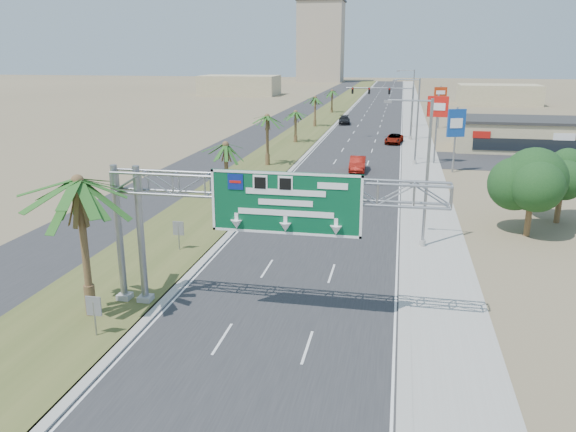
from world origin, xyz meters
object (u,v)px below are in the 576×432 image
(car_right_lane, at_px, (394,139))
(car_far, at_px, (344,120))
(sign_gantry, at_px, (256,198))
(pole_sign_red_near, at_px, (438,110))
(signal_mast, at_px, (398,108))
(car_mid_lane, at_px, (358,164))
(palm_near, at_px, (78,182))
(store_building, at_px, (522,135))
(car_left_lane, at_px, (277,188))
(pole_sign_blue, at_px, (456,125))
(pole_sign_red_far, at_px, (440,95))

(car_right_lane, relative_size, car_far, 0.97)
(sign_gantry, relative_size, pole_sign_red_near, 2.05)
(signal_mast, bearing_deg, car_mid_lane, -99.17)
(sign_gantry, height_order, signal_mast, signal_mast)
(palm_near, xyz_separation_m, car_right_lane, (14.00, 60.09, -6.24))
(palm_near, bearing_deg, signal_mast, 77.34)
(signal_mast, distance_m, store_building, 18.08)
(car_left_lane, xyz_separation_m, car_right_lane, (10.21, 33.64, 0.02))
(car_left_lane, distance_m, car_mid_lane, 14.08)
(car_left_lane, xyz_separation_m, car_far, (0.69, 55.63, 0.07))
(palm_near, distance_m, pole_sign_blue, 45.38)
(signal_mast, xyz_separation_m, car_right_lane, (-0.37, -3.88, -4.16))
(signal_mast, xyz_separation_m, pole_sign_red_far, (6.96, 15.19, 0.88))
(pole_sign_blue, bearing_deg, pole_sign_red_far, 89.14)
(pole_sign_red_near, bearing_deg, car_far, 111.38)
(car_far, bearing_deg, store_building, -47.71)
(palm_near, relative_size, car_left_lane, 2.11)
(signal_mast, bearing_deg, car_far, 118.66)
(store_building, xyz_separation_m, car_right_lane, (-17.20, 2.09, -1.31))
(car_mid_lane, bearing_deg, palm_near, -106.69)
(car_right_lane, distance_m, pole_sign_red_near, 16.80)
(car_left_lane, height_order, car_mid_lane, car_mid_lane)
(palm_near, relative_size, car_mid_lane, 1.68)
(car_left_lane, relative_size, pole_sign_red_near, 0.48)
(car_mid_lane, distance_m, car_right_lane, 21.49)
(car_mid_lane, bearing_deg, signal_mast, 78.99)
(car_right_lane, bearing_deg, pole_sign_red_far, 75.42)
(signal_mast, bearing_deg, sign_gantry, -95.74)
(pole_sign_red_far, bearing_deg, pole_sign_blue, -90.86)
(palm_near, height_order, car_mid_lane, palm_near)
(car_right_lane, height_order, pole_sign_red_far, pole_sign_red_far)
(palm_near, distance_m, car_right_lane, 62.01)
(car_far, distance_m, pole_sign_red_near, 40.13)
(pole_sign_blue, height_order, pole_sign_red_far, pole_sign_red_far)
(store_building, xyz_separation_m, pole_sign_blue, (-10.45, -17.68, 3.22))
(pole_sign_red_near, xyz_separation_m, pole_sign_red_far, (2.37, 34.10, -0.63))
(sign_gantry, height_order, pole_sign_red_near, pole_sign_red_near)
(sign_gantry, height_order, car_mid_lane, sign_gantry)
(car_right_lane, distance_m, car_far, 23.96)
(palm_near, bearing_deg, sign_gantry, 13.32)
(sign_gantry, xyz_separation_m, car_left_lane, (-4.35, 24.52, -5.38))
(sign_gantry, distance_m, signal_mast, 62.37)
(store_building, bearing_deg, car_mid_lane, -137.56)
(sign_gantry, bearing_deg, pole_sign_blue, 71.82)
(sign_gantry, height_order, palm_near, palm_near)
(car_left_lane, bearing_deg, palm_near, -96.85)
(sign_gantry, distance_m, car_right_lane, 58.70)
(sign_gantry, xyz_separation_m, signal_mast, (6.23, 62.05, -1.21))
(car_far, height_order, pole_sign_blue, pole_sign_blue)
(sign_gantry, relative_size, car_left_lane, 4.24)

